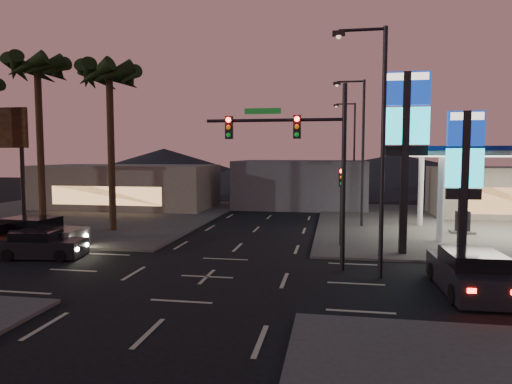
% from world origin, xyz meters
% --- Properties ---
extents(ground, '(140.00, 140.00, 0.00)m').
position_xyz_m(ground, '(0.00, 0.00, 0.00)').
color(ground, black).
rests_on(ground, ground).
extents(corner_lot_ne, '(24.00, 24.00, 0.12)m').
position_xyz_m(corner_lot_ne, '(16.00, 16.00, 0.06)').
color(corner_lot_ne, '#47443F').
rests_on(corner_lot_ne, ground).
extents(corner_lot_nw, '(24.00, 24.00, 0.12)m').
position_xyz_m(corner_lot_nw, '(-16.00, 16.00, 0.06)').
color(corner_lot_nw, '#47443F').
rests_on(corner_lot_nw, ground).
extents(convenience_store, '(10.00, 6.00, 4.00)m').
position_xyz_m(convenience_store, '(18.00, 21.00, 2.00)').
color(convenience_store, '#726B5B').
rests_on(convenience_store, ground).
extents(pylon_sign_tall, '(2.20, 0.35, 9.00)m').
position_xyz_m(pylon_sign_tall, '(8.50, 5.50, 6.39)').
color(pylon_sign_tall, black).
rests_on(pylon_sign_tall, ground).
extents(pylon_sign_short, '(1.60, 0.35, 7.00)m').
position_xyz_m(pylon_sign_short, '(11.00, 4.50, 4.66)').
color(pylon_sign_short, black).
rests_on(pylon_sign_short, ground).
extents(traffic_signal_mast, '(6.10, 0.39, 8.00)m').
position_xyz_m(traffic_signal_mast, '(3.76, 1.99, 5.23)').
color(traffic_signal_mast, black).
rests_on(traffic_signal_mast, ground).
extents(pedestal_signal, '(0.32, 0.39, 4.30)m').
position_xyz_m(pedestal_signal, '(5.50, 6.98, 2.92)').
color(pedestal_signal, black).
rests_on(pedestal_signal, ground).
extents(streetlight_near, '(2.14, 0.25, 10.00)m').
position_xyz_m(streetlight_near, '(6.79, 1.00, 5.72)').
color(streetlight_near, black).
rests_on(streetlight_near, ground).
extents(streetlight_mid, '(2.14, 0.25, 10.00)m').
position_xyz_m(streetlight_mid, '(6.79, 14.00, 5.72)').
color(streetlight_mid, black).
rests_on(streetlight_mid, ground).
extents(streetlight_far, '(2.14, 0.25, 10.00)m').
position_xyz_m(streetlight_far, '(6.79, 28.00, 5.72)').
color(streetlight_far, black).
rests_on(streetlight_far, ground).
extents(palm_a, '(4.41, 4.41, 10.86)m').
position_xyz_m(palm_a, '(-9.00, 9.50, 9.43)').
color(palm_a, black).
rests_on(palm_a, ground).
extents(palm_b, '(4.41, 4.41, 11.46)m').
position_xyz_m(palm_b, '(-14.00, 9.50, 9.97)').
color(palm_b, black).
rests_on(palm_b, ground).
extents(building_far_west, '(16.00, 8.00, 4.00)m').
position_xyz_m(building_far_west, '(-14.00, 22.00, 2.00)').
color(building_far_west, '#726B5B').
rests_on(building_far_west, ground).
extents(building_far_mid, '(12.00, 9.00, 4.40)m').
position_xyz_m(building_far_mid, '(2.00, 26.00, 2.20)').
color(building_far_mid, '#4C4C51').
rests_on(building_far_mid, ground).
extents(hill_left, '(40.00, 40.00, 6.00)m').
position_xyz_m(hill_left, '(-25.00, 60.00, 3.00)').
color(hill_left, black).
rests_on(hill_left, ground).
extents(hill_right, '(50.00, 50.00, 5.00)m').
position_xyz_m(hill_right, '(15.00, 60.00, 2.50)').
color(hill_right, black).
rests_on(hill_right, ground).
extents(hill_center, '(60.00, 60.00, 4.00)m').
position_xyz_m(hill_center, '(0.00, 60.00, 2.00)').
color(hill_center, black).
rests_on(hill_center, ground).
extents(car_lane_a_front, '(4.20, 2.12, 1.33)m').
position_xyz_m(car_lane_a_front, '(-8.90, 1.97, 0.62)').
color(car_lane_a_front, black).
rests_on(car_lane_a_front, ground).
extents(car_lane_b_front, '(5.29, 2.60, 1.67)m').
position_xyz_m(car_lane_b_front, '(-10.50, 3.87, 0.78)').
color(car_lane_b_front, slate).
rests_on(car_lane_b_front, ground).
extents(suv_station, '(2.18, 4.82, 1.59)m').
position_xyz_m(suv_station, '(10.00, -0.50, 0.74)').
color(suv_station, black).
rests_on(suv_station, ground).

